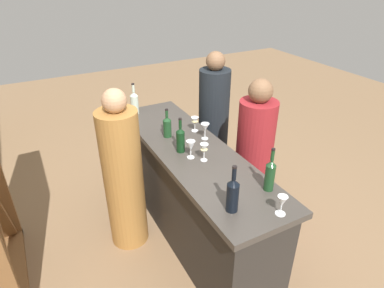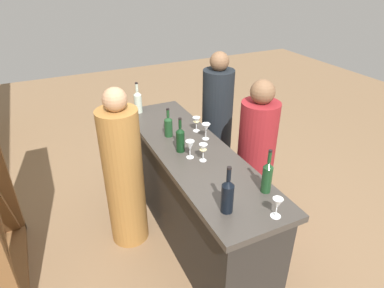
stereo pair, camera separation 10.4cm
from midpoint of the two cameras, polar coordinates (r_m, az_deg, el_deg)
ground_plane at (r=3.47m, az=0.89°, el=-15.12°), size 12.00×12.00×0.00m
bar_counter at (r=3.15m, az=0.96°, el=-8.61°), size 2.20×0.62×0.99m
wine_bottle_leftmost_near_black at (r=2.15m, az=7.53°, el=-8.70°), size 0.08×0.08×0.34m
wine_bottle_second_left_olive_green at (r=2.37m, az=14.04°, el=-5.40°), size 0.07×0.07×0.33m
wine_bottle_center_dark_green at (r=2.79m, az=-0.95°, el=0.87°), size 0.07×0.07×0.31m
wine_bottle_second_right_olive_green at (r=3.05m, az=-3.10°, el=3.14°), size 0.08×0.08×0.27m
wine_bottle_rightmost_clear_pale at (r=3.57m, az=-8.45°, el=7.27°), size 0.08×0.08×0.33m
wine_glass_near_left at (r=2.99m, az=3.41°, el=2.78°), size 0.08×0.08×0.15m
wine_glass_near_center at (r=3.14m, az=1.72°, el=3.89°), size 0.07×0.07×0.14m
wine_glass_near_right at (r=2.19m, az=15.80°, el=-9.97°), size 0.07×0.07×0.14m
wine_glass_far_left at (r=2.66m, az=3.12°, el=-0.85°), size 0.07×0.07×0.15m
wine_glass_far_center at (r=2.70m, az=0.76°, el=-0.41°), size 0.07×0.07×0.15m
person_left_guest at (r=3.35m, az=11.67°, el=-2.59°), size 0.42×0.42×1.51m
person_center_guest at (r=3.82m, az=5.07°, el=2.93°), size 0.38×0.38×1.60m
person_right_guest at (r=3.05m, az=-10.67°, el=-5.45°), size 0.46×0.46×1.55m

